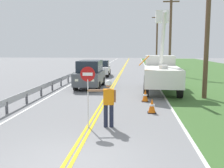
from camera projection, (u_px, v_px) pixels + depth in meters
name	position (u px, v px, depth m)	size (l,w,h in m)	color
ground_plane	(68.00, 164.00, 6.88)	(160.00, 160.00, 0.00)	gray
centerline_yellow_left	(117.00, 78.00, 26.63)	(0.11, 110.00, 0.01)	yellow
centerline_yellow_right	(118.00, 78.00, 26.62)	(0.11, 110.00, 0.01)	yellow
edge_line_right	(153.00, 79.00, 26.32)	(0.12, 110.00, 0.01)	silver
edge_line_left	(82.00, 78.00, 26.93)	(0.12, 110.00, 0.01)	silver
flagger_worker	(108.00, 100.00, 10.01)	(1.08, 0.29, 1.83)	#1E2338
stop_sign_paddle	(88.00, 83.00, 9.88)	(0.56, 0.04, 2.33)	silver
utility_bucket_truck	(161.00, 71.00, 18.64)	(2.90, 6.89, 5.62)	white
oncoming_suv_nearest	(90.00, 74.00, 20.19)	(1.93, 4.62, 2.10)	#4C5156
oncoming_sedan_second	(101.00, 68.00, 28.91)	(2.02, 4.16, 1.70)	silver
utility_pole_near	(207.00, 29.00, 15.49)	(1.80, 0.28, 7.96)	brown
utility_pole_mid	(170.00, 34.00, 29.78)	(1.80, 0.28, 8.81)	brown
utility_pole_far	(157.00, 39.00, 43.82)	(1.80, 0.28, 8.69)	brown
traffic_cone_lead	(152.00, 106.00, 12.30)	(0.40, 0.40, 0.70)	orange
traffic_cone_mid	(145.00, 96.00, 14.97)	(0.40, 0.40, 0.70)	orange
guardrail_left_shoulder	(65.00, 78.00, 22.35)	(0.10, 32.00, 0.71)	#9EA0A3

